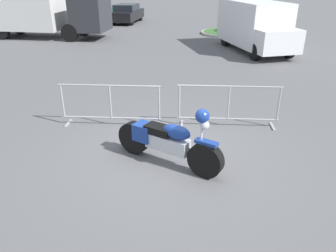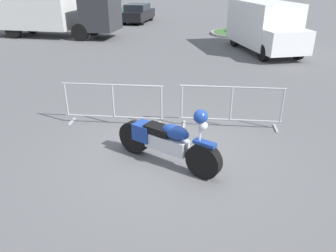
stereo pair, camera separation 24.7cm
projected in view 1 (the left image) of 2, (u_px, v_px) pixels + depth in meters
The scene contains 12 objects.
ground_plane at pixel (170, 157), 6.90m from camera, with size 120.00×120.00×0.00m, color #5B5B5E.
motorcycle at pixel (168, 141), 6.46m from camera, with size 2.14×1.41×1.35m.
crowd_barrier_near at pixel (111, 104), 8.12m from camera, with size 2.53×0.54×1.07m.
crowd_barrier_far at pixel (228, 105), 8.07m from camera, with size 2.53×0.54×1.07m.
box_truck at pixel (34, 9), 18.99m from camera, with size 7.93×3.28×2.98m.
delivery_van at pixel (255, 25), 15.83m from camera, with size 3.20×5.34×2.31m.
parked_car_blue at pixel (25, 13), 25.52m from camera, with size 2.28×4.31×1.39m.
parked_car_tan at pixel (60, 12), 25.77m from camera, with size 2.27×4.29×1.38m.
parked_car_green at pixel (94, 12), 25.54m from camera, with size 2.33×4.39×1.42m.
parked_car_black at pixel (127, 13), 25.15m from camera, with size 2.26×4.26×1.37m.
pedestrian at pixel (270, 19), 20.52m from camera, with size 0.48×0.48×1.69m.
planter_island at pixel (230, 28), 20.67m from camera, with size 3.36×3.36×1.13m.
Camera 1 is at (0.08, -5.96, 3.52)m, focal length 35.00 mm.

